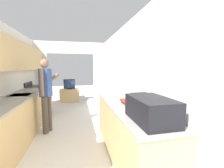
{
  "coord_description": "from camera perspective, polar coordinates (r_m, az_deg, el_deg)",
  "views": [
    {
      "loc": [
        0.22,
        -0.85,
        1.52
      ],
      "look_at": [
        1.03,
        2.62,
        1.12
      ],
      "focal_mm": 24.0,
      "sensor_mm": 36.0,
      "label": 1
    }
  ],
  "objects": [
    {
      "name": "tv_cabinet",
      "position": [
        6.94,
        -15.81,
        -4.18
      ],
      "size": [
        0.82,
        0.42,
        0.57
      ],
      "color": "tan",
      "rests_on": "ground_plane"
    },
    {
      "name": "television",
      "position": [
        6.83,
        -15.95,
        -0.12
      ],
      "size": [
        0.48,
        0.16,
        0.44
      ],
      "color": "black",
      "rests_on": "tv_cabinet"
    },
    {
      "name": "counter_left",
      "position": [
        3.87,
        -31.84,
        -10.57
      ],
      "size": [
        0.62,
        4.17,
        0.92
      ],
      "color": "tan",
      "rests_on": "ground_plane"
    },
    {
      "name": "person",
      "position": [
        3.79,
        -23.83,
        -3.3
      ],
      "size": [
        0.54,
        0.45,
        1.71
      ],
      "rotation": [
        0.0,
        0.0,
        1.25
      ],
      "color": "#4C4238",
      "rests_on": "ground_plane"
    },
    {
      "name": "wall_right",
      "position": [
        3.08,
        8.36,
        1.23
      ],
      "size": [
        0.06,
        7.61,
        2.5
      ],
      "color": "silver",
      "rests_on": "ground_plane"
    },
    {
      "name": "range_oven",
      "position": [
        5.46,
        -26.05,
        -5.48
      ],
      "size": [
        0.66,
        0.74,
        1.06
      ],
      "color": "black",
      "rests_on": "ground_plane"
    },
    {
      "name": "wall_far_with_doorway",
      "position": [
        6.09,
        -15.32,
        5.42
      ],
      "size": [
        3.04,
        0.06,
        2.5
      ],
      "color": "silver",
      "rests_on": "ground_plane"
    },
    {
      "name": "suitcase",
      "position": [
        1.76,
        14.45,
        -9.31
      ],
      "size": [
        0.39,
        0.68,
        0.27
      ],
      "color": "black",
      "rests_on": "counter_right"
    },
    {
      "name": "counter_right",
      "position": [
        2.64,
        5.82,
        -17.4
      ],
      "size": [
        0.62,
        2.34,
        0.92
      ],
      "color": "tan",
      "rests_on": "ground_plane"
    },
    {
      "name": "book_stack",
      "position": [
        2.54,
        6.46,
        -6.71
      ],
      "size": [
        0.24,
        0.3,
        0.06
      ],
      "color": "black",
      "rests_on": "counter_right"
    }
  ]
}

